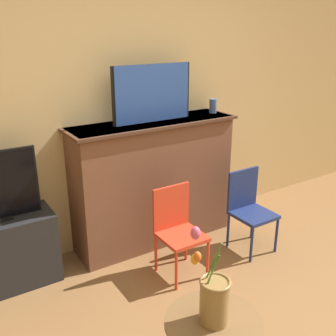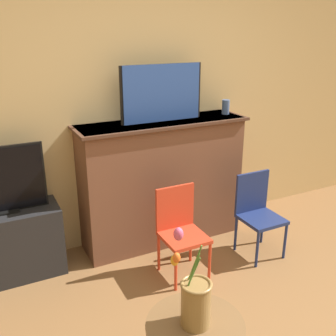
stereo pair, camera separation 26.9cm
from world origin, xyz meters
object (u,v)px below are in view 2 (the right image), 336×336
chair_red (180,227)px  chair_blue (257,210)px  painting (162,93)px  vase_tulips (195,300)px

chair_red → chair_blue: bearing=-2.1°
chair_red → chair_blue: same height
chair_red → chair_blue: (0.75, -0.03, 0.00)m
painting → chair_red: painting is taller
painting → chair_red: size_ratio=1.03×
painting → vase_tulips: painting is taller
painting → chair_blue: (0.64, -0.58, -0.98)m
chair_blue → chair_red: bearing=177.9°
chair_red → vase_tulips: 1.17m
chair_red → vase_tulips: bearing=-114.7°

